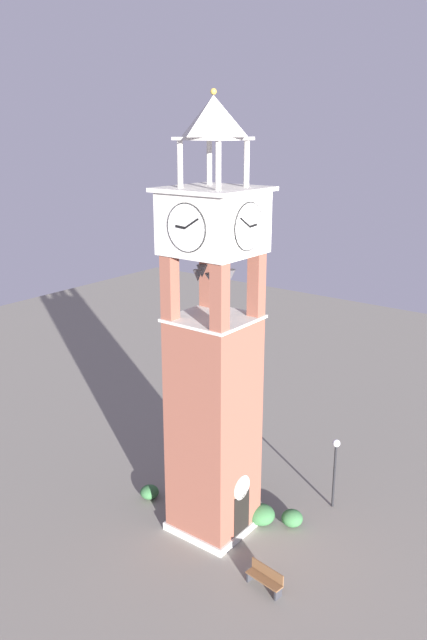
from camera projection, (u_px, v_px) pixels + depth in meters
ground at (213, 525)px, 28.47m from camera, size 80.00×80.00×0.00m
clock_tower at (214, 368)px, 26.21m from camera, size 3.67×3.67×18.82m
park_bench at (265, 578)px, 24.42m from camera, size 0.66×1.65×0.95m
lamp_post at (335, 460)px, 29.18m from camera, size 0.36×0.36×3.56m
trash_bin at (242, 479)px, 31.48m from camera, size 0.52×0.52×0.80m
shrub_near_entry at (150, 492)px, 30.52m from camera, size 0.92×0.92×0.64m
shrub_left_of_tower at (261, 515)px, 28.53m from camera, size 1.26×1.26×0.88m
shrub_behind_bench at (292, 518)px, 28.37m from camera, size 0.98×0.98×0.75m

